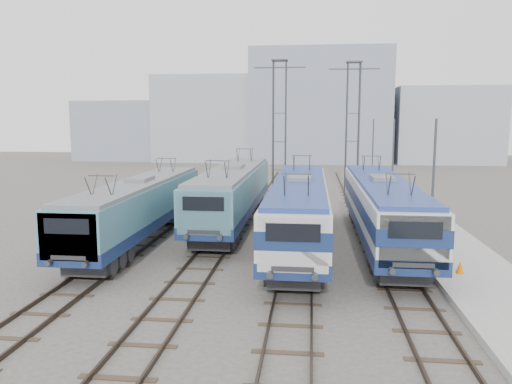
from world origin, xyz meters
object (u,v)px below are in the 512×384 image
object	(u,v)px
catenary_tower_west	(279,123)
catenary_tower_east	(353,123)
locomotive_center_right	(299,206)
mast_front	(433,193)
locomotive_center_left	(233,191)
mast_mid	(393,169)
locomotive_far_right	(382,205)
locomotive_far_left	(139,205)
mast_rear	(373,156)
safety_cone	(460,267)

from	to	relation	value
catenary_tower_west	catenary_tower_east	world-z (taller)	same
locomotive_center_right	mast_front	size ratio (longest dim) A/B	2.61
locomotive_center_left	mast_mid	world-z (taller)	mast_mid
locomotive_far_right	catenary_tower_east	bearing A→B (deg)	90.77
locomotive_far_left	mast_mid	world-z (taller)	mast_mid
locomotive_far_right	mast_rear	distance (m)	20.71
locomotive_far_right	mast_rear	xyz separation A→B (m)	(1.85, 20.59, 1.19)
locomotive_far_left	mast_mid	bearing A→B (deg)	31.24
locomotive_far_left	catenary_tower_east	xyz separation A→B (m)	(13.25, 19.31, 4.49)
locomotive_far_left	safety_cone	bearing A→B (deg)	-16.91
safety_cone	locomotive_far_right	bearing A→B (deg)	115.19
mast_mid	mast_rear	bearing A→B (deg)	90.00
locomotive_center_right	mast_mid	world-z (taller)	mast_mid
catenary_tower_east	safety_cone	size ratio (longest dim) A/B	22.17
catenary_tower_west	mast_mid	size ratio (longest dim) A/B	1.71
locomotive_far_right	mast_rear	world-z (taller)	mast_rear
locomotive_far_left	safety_cone	xyz separation A→B (m)	(16.14, -4.91, -1.58)
catenary_tower_west	mast_rear	bearing A→B (deg)	24.94
locomotive_far_right	mast_rear	size ratio (longest dim) A/B	2.58
locomotive_far_left	locomotive_far_right	size ratio (longest dim) A/B	0.95
mast_rear	catenary_tower_west	bearing A→B (deg)	-155.06
locomotive_far_right	catenary_tower_west	bearing A→B (deg)	112.13
locomotive_far_right	mast_mid	distance (m)	8.87
locomotive_center_right	catenary_tower_east	size ratio (longest dim) A/B	1.52
mast_front	safety_cone	xyz separation A→B (m)	(0.79, -2.22, -2.93)
mast_front	locomotive_far_left	bearing A→B (deg)	170.06
locomotive_center_left	mast_rear	size ratio (longest dim) A/B	2.65
locomotive_center_left	safety_cone	bearing A→B (deg)	-41.33
catenary_tower_west	mast_front	distance (m)	22.00
locomotive_center_right	mast_front	xyz separation A→B (m)	(6.35, -2.46, 1.17)
mast_rear	safety_cone	size ratio (longest dim) A/B	12.93
locomotive_far_left	locomotive_center_left	world-z (taller)	locomotive_center_left
locomotive_far_left	safety_cone	size ratio (longest dim) A/B	31.82
mast_rear	safety_cone	world-z (taller)	mast_rear
locomotive_far_left	mast_front	distance (m)	15.64
locomotive_far_right	mast_front	xyz separation A→B (m)	(1.85, -3.41, 1.19)
catenary_tower_west	mast_front	world-z (taller)	catenary_tower_west
mast_mid	locomotive_far_right	bearing A→B (deg)	-102.15
mast_front	locomotive_center_right	bearing A→B (deg)	158.83
locomotive_far_left	catenary_tower_west	size ratio (longest dim) A/B	1.44
mast_mid	locomotive_center_right	bearing A→B (deg)	-123.64
mast_mid	catenary_tower_east	bearing A→B (deg)	101.86
mast_mid	mast_rear	world-z (taller)	same
mast_rear	locomotive_far_left	bearing A→B (deg)	-125.77
mast_rear	safety_cone	xyz separation A→B (m)	(0.79, -26.22, -2.93)
mast_mid	safety_cone	xyz separation A→B (m)	(0.79, -14.22, -2.93)
locomotive_center_left	locomotive_center_right	distance (m)	7.16
mast_front	safety_cone	bearing A→B (deg)	-70.29
mast_front	mast_mid	size ratio (longest dim) A/B	1.00
locomotive_far_right	locomotive_center_left	bearing A→B (deg)	152.84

